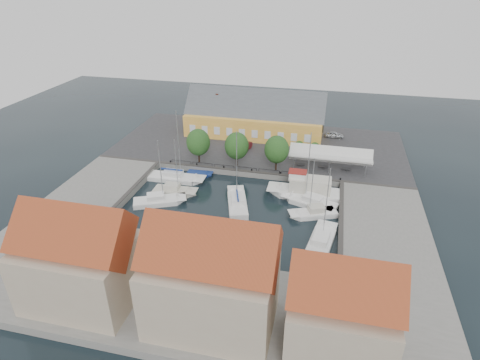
{
  "coord_description": "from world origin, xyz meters",
  "views": [
    {
      "loc": [
        13.22,
        -50.29,
        32.1
      ],
      "look_at": [
        0.0,
        6.0,
        1.5
      ],
      "focal_mm": 30.0,
      "sensor_mm": 36.0,
      "label": 1
    }
  ],
  "objects_px": {
    "tent_canopy": "(330,155)",
    "east_boat_a": "(311,203)",
    "east_boat_c": "(321,243)",
    "car_red": "(244,147)",
    "west_boat_b": "(174,192)",
    "warehouse": "(252,118)",
    "east_boat_b": "(314,214)",
    "launch_sw": "(111,238)",
    "trawler": "(306,190)",
    "launch_nw": "(199,175)",
    "car_silver": "(334,135)",
    "west_boat_a": "(176,178)",
    "west_boat_c": "(158,202)",
    "center_sailboat": "(237,204)"
  },
  "relations": [
    {
      "from": "tent_canopy",
      "to": "car_red",
      "type": "distance_m",
      "value": 16.91
    },
    {
      "from": "launch_sw",
      "to": "east_boat_a",
      "type": "bearing_deg",
      "value": 30.65
    },
    {
      "from": "east_boat_b",
      "to": "launch_nw",
      "type": "distance_m",
      "value": 22.27
    },
    {
      "from": "east_boat_c",
      "to": "car_red",
      "type": "bearing_deg",
      "value": 122.44
    },
    {
      "from": "warehouse",
      "to": "east_boat_c",
      "type": "bearing_deg",
      "value": -64.74
    },
    {
      "from": "launch_nw",
      "to": "tent_canopy",
      "type": "bearing_deg",
      "value": 14.08
    },
    {
      "from": "trawler",
      "to": "launch_nw",
      "type": "relative_size",
      "value": 2.48
    },
    {
      "from": "launch_sw",
      "to": "east_boat_c",
      "type": "bearing_deg",
      "value": 10.76
    },
    {
      "from": "trawler",
      "to": "tent_canopy",
      "type": "bearing_deg",
      "value": 69.56
    },
    {
      "from": "warehouse",
      "to": "west_boat_c",
      "type": "bearing_deg",
      "value": -105.93
    },
    {
      "from": "car_red",
      "to": "west_boat_b",
      "type": "bearing_deg",
      "value": -103.31
    },
    {
      "from": "east_boat_b",
      "to": "west_boat_c",
      "type": "height_order",
      "value": "west_boat_c"
    },
    {
      "from": "tent_canopy",
      "to": "west_boat_b",
      "type": "distance_m",
      "value": 27.25
    },
    {
      "from": "car_red",
      "to": "west_boat_a",
      "type": "relative_size",
      "value": 0.36
    },
    {
      "from": "warehouse",
      "to": "east_boat_b",
      "type": "distance_m",
      "value": 32.09
    },
    {
      "from": "car_red",
      "to": "east_boat_b",
      "type": "distance_m",
      "value": 23.67
    },
    {
      "from": "tent_canopy",
      "to": "car_silver",
      "type": "distance_m",
      "value": 15.31
    },
    {
      "from": "center_sailboat",
      "to": "launch_nw",
      "type": "bearing_deg",
      "value": 136.53
    },
    {
      "from": "car_silver",
      "to": "east_boat_c",
      "type": "distance_m",
      "value": 36.13
    },
    {
      "from": "trawler",
      "to": "launch_nw",
      "type": "height_order",
      "value": "trawler"
    },
    {
      "from": "trawler",
      "to": "west_boat_c",
      "type": "distance_m",
      "value": 23.21
    },
    {
      "from": "car_silver",
      "to": "launch_nw",
      "type": "xyz_separation_m",
      "value": [
        -22.58,
        -20.7,
        -1.56
      ]
    },
    {
      "from": "car_silver",
      "to": "east_boat_b",
      "type": "bearing_deg",
      "value": 176.47
    },
    {
      "from": "tent_canopy",
      "to": "trawler",
      "type": "xyz_separation_m",
      "value": [
        -3.2,
        -8.59,
        -2.67
      ]
    },
    {
      "from": "west_boat_a",
      "to": "west_boat_c",
      "type": "relative_size",
      "value": 1.18
    },
    {
      "from": "car_silver",
      "to": "east_boat_a",
      "type": "relative_size",
      "value": 0.31
    },
    {
      "from": "car_silver",
      "to": "west_boat_c",
      "type": "bearing_deg",
      "value": 141.07
    },
    {
      "from": "car_silver",
      "to": "west_boat_a",
      "type": "bearing_deg",
      "value": 132.48
    },
    {
      "from": "car_red",
      "to": "launch_sw",
      "type": "bearing_deg",
      "value": -99.37
    },
    {
      "from": "warehouse",
      "to": "launch_nw",
      "type": "distance_m",
      "value": 20.61
    },
    {
      "from": "east_boat_b",
      "to": "launch_sw",
      "type": "relative_size",
      "value": 2.05
    },
    {
      "from": "east_boat_b",
      "to": "west_boat_a",
      "type": "bearing_deg",
      "value": 165.99
    },
    {
      "from": "east_boat_b",
      "to": "west_boat_b",
      "type": "distance_m",
      "value": 22.46
    },
    {
      "from": "west_boat_c",
      "to": "launch_sw",
      "type": "relative_size",
      "value": 2.26
    },
    {
      "from": "east_boat_a",
      "to": "west_boat_c",
      "type": "distance_m",
      "value": 23.42
    },
    {
      "from": "car_red",
      "to": "launch_nw",
      "type": "relative_size",
      "value": 1.0
    },
    {
      "from": "car_red",
      "to": "west_boat_a",
      "type": "distance_m",
      "value": 15.61
    },
    {
      "from": "car_red",
      "to": "east_boat_a",
      "type": "relative_size",
      "value": 0.38
    },
    {
      "from": "tent_canopy",
      "to": "west_boat_b",
      "type": "relative_size",
      "value": 1.4
    },
    {
      "from": "car_red",
      "to": "center_sailboat",
      "type": "relative_size",
      "value": 0.38
    },
    {
      "from": "center_sailboat",
      "to": "east_boat_b",
      "type": "height_order",
      "value": "center_sailboat"
    },
    {
      "from": "west_boat_a",
      "to": "west_boat_c",
      "type": "distance_m",
      "value": 7.89
    },
    {
      "from": "tent_canopy",
      "to": "east_boat_a",
      "type": "height_order",
      "value": "east_boat_a"
    },
    {
      "from": "car_red",
      "to": "west_boat_b",
      "type": "distance_m",
      "value": 18.64
    },
    {
      "from": "east_boat_b",
      "to": "launch_nw",
      "type": "height_order",
      "value": "east_boat_b"
    },
    {
      "from": "east_boat_b",
      "to": "launch_sw",
      "type": "height_order",
      "value": "east_boat_b"
    },
    {
      "from": "launch_sw",
      "to": "launch_nw",
      "type": "bearing_deg",
      "value": 74.82
    },
    {
      "from": "west_boat_b",
      "to": "launch_nw",
      "type": "bearing_deg",
      "value": 75.13
    },
    {
      "from": "tent_canopy",
      "to": "trawler",
      "type": "bearing_deg",
      "value": -110.44
    },
    {
      "from": "west_boat_a",
      "to": "launch_nw",
      "type": "relative_size",
      "value": 2.76
    }
  ]
}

